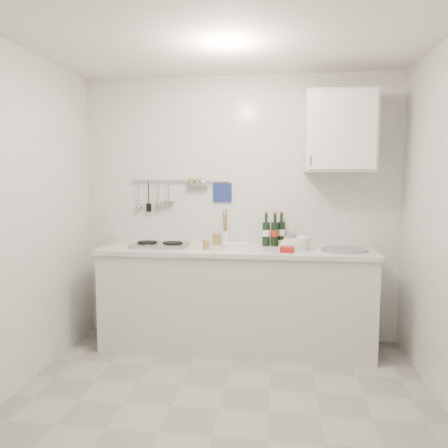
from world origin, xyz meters
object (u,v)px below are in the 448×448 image
object	(u,v)px
wall_cabinet	(340,132)
wine_bottles	(274,229)
utensil_crock	(225,236)
plate_stack_hob	(152,246)
plate_stack_sink	(295,243)

from	to	relation	value
wall_cabinet	wine_bottles	size ratio (longest dim) A/B	2.26
wall_cabinet	utensil_crock	bearing A→B (deg)	172.76
plate_stack_hob	wall_cabinet	bearing A→B (deg)	5.68
plate_stack_hob	plate_stack_sink	xyz separation A→B (m)	(1.29, 0.06, 0.04)
plate_stack_sink	wine_bottles	xyz separation A→B (m)	(-0.19, 0.18, 0.10)
plate_stack_sink	plate_stack_hob	bearing A→B (deg)	-177.46
plate_stack_hob	utensil_crock	xyz separation A→B (m)	(0.63, 0.30, 0.07)
plate_stack_sink	utensil_crock	xyz separation A→B (m)	(-0.66, 0.24, 0.03)
wine_bottles	utensil_crock	bearing A→B (deg)	173.35
plate_stack_hob	plate_stack_sink	size ratio (longest dim) A/B	0.82
wine_bottles	plate_stack_sink	bearing A→B (deg)	-44.46
wall_cabinet	plate_stack_hob	world-z (taller)	wall_cabinet
plate_stack_hob	plate_stack_sink	world-z (taller)	plate_stack_sink
wall_cabinet	plate_stack_sink	size ratio (longest dim) A/B	2.37
wall_cabinet	utensil_crock	distance (m)	1.41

